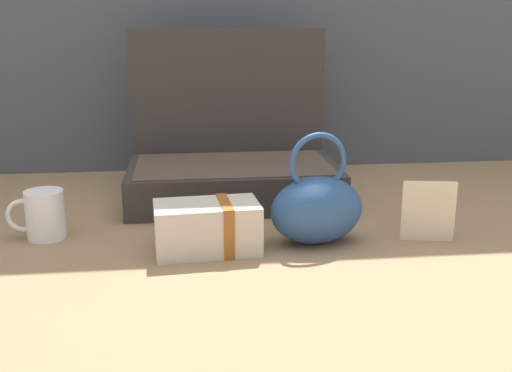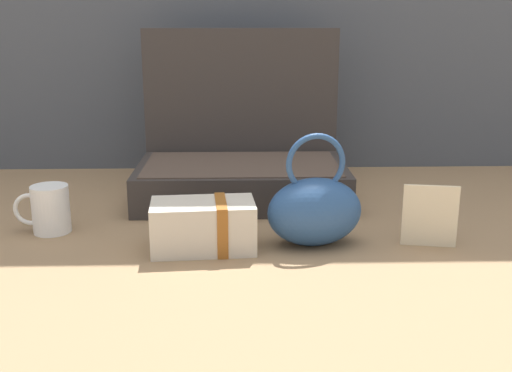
% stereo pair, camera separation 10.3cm
% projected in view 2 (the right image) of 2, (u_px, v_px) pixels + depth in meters
% --- Properties ---
extents(ground_plane, '(6.00, 6.00, 0.00)m').
position_uv_depth(ground_plane, '(269.00, 230.00, 1.28)').
color(ground_plane, '#8C6D4C').
extents(open_suitcase, '(0.50, 0.32, 0.40)m').
position_uv_depth(open_suitcase, '(242.00, 162.00, 1.50)').
color(open_suitcase, '#332D2B').
rests_on(open_suitcase, ground_plane).
extents(teal_pouch_handbag, '(0.20, 0.14, 0.22)m').
position_uv_depth(teal_pouch_handbag, '(315.00, 209.00, 1.18)').
color(teal_pouch_handbag, '#284C7F').
rests_on(teal_pouch_handbag, ground_plane).
extents(cream_toiletry_bag, '(0.20, 0.13, 0.10)m').
position_uv_depth(cream_toiletry_bag, '(205.00, 226.00, 1.16)').
color(cream_toiletry_bag, beige).
rests_on(cream_toiletry_bag, ground_plane).
extents(coffee_mug, '(0.11, 0.08, 0.10)m').
position_uv_depth(coffee_mug, '(49.00, 209.00, 1.25)').
color(coffee_mug, white).
rests_on(coffee_mug, ground_plane).
extents(info_card_left, '(0.10, 0.02, 0.12)m').
position_uv_depth(info_card_left, '(430.00, 216.00, 1.17)').
color(info_card_left, beige).
rests_on(info_card_left, ground_plane).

